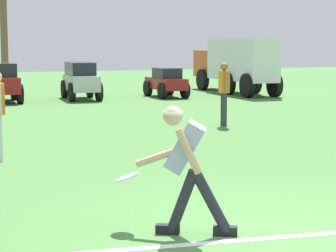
{
  "coord_description": "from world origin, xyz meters",
  "views": [
    {
      "loc": [
        -3.49,
        -5.98,
        2.06
      ],
      "look_at": [
        -0.21,
        2.42,
        0.9
      ],
      "focal_mm": 70.0,
      "sensor_mm": 36.0,
      "label": 1
    }
  ],
  "objects_px": {
    "frisbee_thrower": "(186,162)",
    "teammate_midfield": "(224,88)",
    "frisbee_in_flight": "(127,177)",
    "palm_tree_left_of_centre": "(3,8)",
    "box_truck": "(235,63)",
    "parked_car_slot_c": "(81,79)",
    "parked_car_slot_b": "(2,81)",
    "parked_car_slot_d": "(166,82)"
  },
  "relations": [
    {
      "from": "frisbee_thrower",
      "to": "teammate_midfield",
      "type": "distance_m",
      "value": 9.33
    },
    {
      "from": "frisbee_in_flight",
      "to": "palm_tree_left_of_centre",
      "type": "bearing_deg",
      "value": 85.96
    },
    {
      "from": "box_truck",
      "to": "palm_tree_left_of_centre",
      "type": "relative_size",
      "value": 1.0
    },
    {
      "from": "frisbee_thrower",
      "to": "frisbee_in_flight",
      "type": "height_order",
      "value": "frisbee_thrower"
    },
    {
      "from": "frisbee_in_flight",
      "to": "parked_car_slot_c",
      "type": "distance_m",
      "value": 16.73
    },
    {
      "from": "teammate_midfield",
      "to": "parked_car_slot_b",
      "type": "relative_size",
      "value": 0.65
    },
    {
      "from": "teammate_midfield",
      "to": "parked_car_slot_d",
      "type": "bearing_deg",
      "value": 78.36
    },
    {
      "from": "parked_car_slot_c",
      "to": "frisbee_in_flight",
      "type": "bearing_deg",
      "value": -102.0
    },
    {
      "from": "parked_car_slot_c",
      "to": "parked_car_slot_d",
      "type": "relative_size",
      "value": 1.11
    },
    {
      "from": "frisbee_thrower",
      "to": "teammate_midfield",
      "type": "xyz_separation_m",
      "value": [
        4.47,
        8.19,
        0.15
      ]
    },
    {
      "from": "parked_car_slot_b",
      "to": "palm_tree_left_of_centre",
      "type": "distance_m",
      "value": 6.71
    },
    {
      "from": "frisbee_thrower",
      "to": "parked_car_slot_b",
      "type": "bearing_deg",
      "value": 89.32
    },
    {
      "from": "frisbee_in_flight",
      "to": "palm_tree_left_of_centre",
      "type": "relative_size",
      "value": 0.06
    },
    {
      "from": "parked_car_slot_c",
      "to": "parked_car_slot_d",
      "type": "height_order",
      "value": "parked_car_slot_c"
    },
    {
      "from": "frisbee_thrower",
      "to": "frisbee_in_flight",
      "type": "relative_size",
      "value": 3.81
    },
    {
      "from": "parked_car_slot_c",
      "to": "box_truck",
      "type": "xyz_separation_m",
      "value": [
        6.57,
        0.63,
        0.51
      ]
    },
    {
      "from": "frisbee_thrower",
      "to": "palm_tree_left_of_centre",
      "type": "height_order",
      "value": "palm_tree_left_of_centre"
    },
    {
      "from": "parked_car_slot_d",
      "to": "teammate_midfield",
      "type": "bearing_deg",
      "value": -101.64
    },
    {
      "from": "teammate_midfield",
      "to": "parked_car_slot_b",
      "type": "bearing_deg",
      "value": 116.27
    },
    {
      "from": "parked_car_slot_c",
      "to": "palm_tree_left_of_centre",
      "type": "relative_size",
      "value": 0.41
    },
    {
      "from": "frisbee_in_flight",
      "to": "teammate_midfield",
      "type": "distance_m",
      "value": 9.18
    },
    {
      "from": "parked_car_slot_d",
      "to": "box_truck",
      "type": "relative_size",
      "value": 0.37
    },
    {
      "from": "parked_car_slot_c",
      "to": "parked_car_slot_d",
      "type": "distance_m",
      "value": 3.24
    },
    {
      "from": "frisbee_in_flight",
      "to": "palm_tree_left_of_centre",
      "type": "xyz_separation_m",
      "value": [
        1.58,
        22.38,
        2.96
      ]
    },
    {
      "from": "parked_car_slot_b",
      "to": "parked_car_slot_d",
      "type": "distance_m",
      "value": 6.01
    },
    {
      "from": "teammate_midfield",
      "to": "frisbee_thrower",
      "type": "bearing_deg",
      "value": -118.61
    },
    {
      "from": "parked_car_slot_b",
      "to": "palm_tree_left_of_centre",
      "type": "bearing_deg",
      "value": 81.73
    },
    {
      "from": "box_truck",
      "to": "frisbee_thrower",
      "type": "bearing_deg",
      "value": -118.62
    },
    {
      "from": "frisbee_thrower",
      "to": "frisbee_in_flight",
      "type": "xyz_separation_m",
      "value": [
        -0.5,
        0.49,
        -0.22
      ]
    },
    {
      "from": "box_truck",
      "to": "parked_car_slot_c",
      "type": "bearing_deg",
      "value": -174.48
    },
    {
      "from": "frisbee_in_flight",
      "to": "parked_car_slot_c",
      "type": "bearing_deg",
      "value": 78.0
    },
    {
      "from": "frisbee_thrower",
      "to": "parked_car_slot_b",
      "type": "relative_size",
      "value": 0.57
    },
    {
      "from": "frisbee_thrower",
      "to": "parked_car_slot_b",
      "type": "xyz_separation_m",
      "value": [
        0.2,
        16.84,
        -0.07
      ]
    },
    {
      "from": "parked_car_slot_b",
      "to": "parked_car_slot_d",
      "type": "height_order",
      "value": "parked_car_slot_b"
    },
    {
      "from": "teammate_midfield",
      "to": "palm_tree_left_of_centre",
      "type": "xyz_separation_m",
      "value": [
        -3.39,
        14.68,
        2.59
      ]
    },
    {
      "from": "frisbee_thrower",
      "to": "parked_car_slot_c",
      "type": "distance_m",
      "value": 17.12
    },
    {
      "from": "frisbee_thrower",
      "to": "parked_car_slot_c",
      "type": "height_order",
      "value": "frisbee_thrower"
    },
    {
      "from": "frisbee_in_flight",
      "to": "box_truck",
      "type": "height_order",
      "value": "box_truck"
    },
    {
      "from": "parked_car_slot_d",
      "to": "palm_tree_left_of_centre",
      "type": "height_order",
      "value": "palm_tree_left_of_centre"
    },
    {
      "from": "teammate_midfield",
      "to": "parked_car_slot_c",
      "type": "xyz_separation_m",
      "value": [
        -1.49,
        8.66,
        -0.22
      ]
    },
    {
      "from": "parked_car_slot_b",
      "to": "box_truck",
      "type": "height_order",
      "value": "box_truck"
    },
    {
      "from": "parked_car_slot_c",
      "to": "teammate_midfield",
      "type": "bearing_deg",
      "value": -80.23
    }
  ]
}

